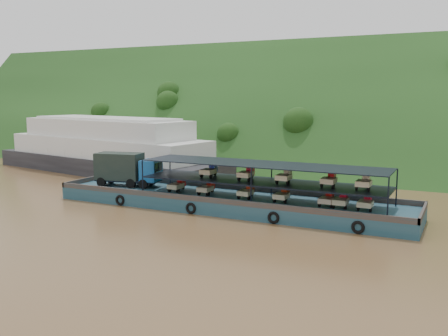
% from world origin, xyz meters
% --- Properties ---
extents(ground, '(160.00, 160.00, 0.00)m').
position_xyz_m(ground, '(0.00, 0.00, 0.00)').
color(ground, brown).
rests_on(ground, ground).
extents(hillside, '(140.00, 39.60, 39.60)m').
position_xyz_m(hillside, '(0.00, 36.00, 0.00)').
color(hillside, '#183513').
rests_on(hillside, ground).
extents(cargo_barge, '(35.00, 7.18, 4.70)m').
position_xyz_m(cargo_barge, '(-0.55, -1.26, 1.16)').
color(cargo_barge, '#153D4C').
rests_on(cargo_barge, ground).
extents(passenger_ferry, '(39.16, 16.20, 7.71)m').
position_xyz_m(passenger_ferry, '(-24.90, 12.07, 3.34)').
color(passenger_ferry, black).
rests_on(passenger_ferry, ground).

